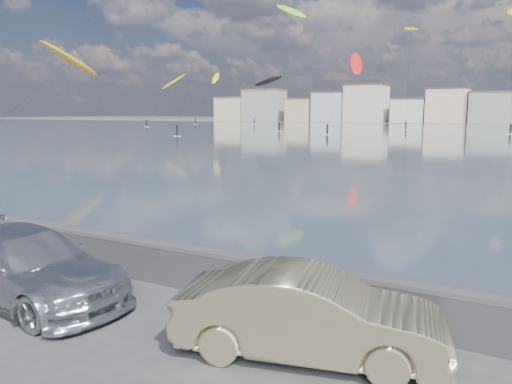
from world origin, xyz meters
TOP-DOWN VIEW (x-y plane):
  - ground at (0.00, 0.00)m, footprint 700.00×700.00m
  - bay_water at (0.00, 91.50)m, footprint 500.00×177.00m
  - seawall at (0.00, 2.70)m, footprint 400.00×0.36m
  - car_silver at (-2.76, 0.39)m, footprint 5.56×2.66m
  - car_champagne at (3.69, 1.02)m, footprint 4.78×2.63m
  - kitesurfer_0 at (0.94, 109.06)m, footprint 4.07×17.00m
  - kitesurfer_1 at (-22.55, 125.84)m, footprint 5.75×20.37m
  - kitesurfer_4 at (-56.00, 47.86)m, footprint 5.21×19.84m
  - kitesurfer_7 at (-25.26, 91.41)m, footprint 5.49×17.74m
  - kitesurfer_9 at (-71.02, 141.52)m, footprint 10.24×8.34m
  - kitesurfer_13 at (-82.86, 106.78)m, footprint 7.51×11.49m
  - kitesurfer_14 at (-44.42, 102.00)m, footprint 9.85×15.76m
  - kitesurfer_15 at (-89.69, 138.11)m, footprint 4.65×13.60m

SIDE VIEW (x-z plane):
  - ground at x=0.00m, z-range 0.00..0.00m
  - bay_water at x=0.00m, z-range 0.01..0.01m
  - seawall at x=0.00m, z-range 0.04..1.12m
  - car_champagne at x=3.69m, z-range 0.00..1.49m
  - car_silver at x=-2.76m, z-range 0.00..1.56m
  - kitesurfer_4 at x=-56.00m, z-range 4.46..19.34m
  - kitesurfer_13 at x=-82.86m, z-range 4.69..19.69m
  - kitesurfer_7 at x=-25.26m, z-range 4.94..21.79m
  - kitesurfer_9 at x=-71.02m, z-range 5.76..22.14m
  - kitesurfer_15 at x=-89.69m, z-range 6.13..24.00m
  - kitesurfer_0 at x=0.94m, z-range 10.61..36.25m
  - kitesurfer_1 at x=-22.55m, z-range 11.35..37.23m
  - kitesurfer_14 at x=-44.42m, z-range 11.77..41.45m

